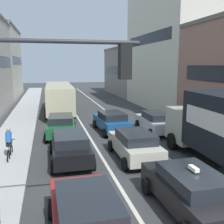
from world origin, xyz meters
TOP-DOWN VIEW (x-y plane):
  - sidewalk_left at (-6.70, 20.00)m, footprint 2.60×64.00m
  - lane_stripe_left at (-1.70, 20.00)m, footprint 0.16×60.00m
  - lane_stripe_right at (1.70, 20.00)m, footprint 0.16×60.00m
  - building_row_right at (9.90, 21.81)m, footprint 7.20×43.90m
  - traffic_light_pole at (-4.45, 0.37)m, footprint 3.58×0.38m
  - removalist_box_truck at (3.69, 4.79)m, footprint 2.92×7.78m
  - taxi_centre_lane_front at (0.07, 1.46)m, footprint 2.09×4.31m
  - sedan_left_lane_front at (-3.49, 0.69)m, footprint 2.12×4.33m
  - sedan_centre_lane_second at (-0.08, 6.76)m, footprint 2.07×4.31m
  - wagon_left_lane_second at (-3.37, 7.18)m, footprint 2.08×4.31m
  - hatchback_centre_lane_third at (0.12, 12.62)m, footprint 2.23×4.38m
  - sedan_left_lane_third at (-3.56, 12.29)m, footprint 2.30×4.41m
  - sedan_right_lane_behind_truck at (3.25, 11.72)m, footprint 2.17×4.35m
  - bus_mid_queue_primary at (-3.23, 21.58)m, footprint 2.96×10.55m
  - cyclist_on_sidewalk at (-6.42, 8.16)m, footprint 0.50×1.73m

SIDE VIEW (x-z plane):
  - lane_stripe_left at x=-1.70m, z-range 0.00..0.01m
  - lane_stripe_right at x=1.70m, z-range 0.00..0.01m
  - sidewalk_left at x=-6.70m, z-range 0.00..0.14m
  - sedan_left_lane_front at x=-3.49m, z-range 0.05..1.54m
  - sedan_centre_lane_second at x=-0.08m, z-range 0.05..1.54m
  - wagon_left_lane_second at x=-3.37m, z-range 0.05..1.54m
  - hatchback_centre_lane_third at x=0.12m, z-range 0.05..1.54m
  - sedan_left_lane_third at x=-3.56m, z-range 0.05..1.54m
  - sedan_right_lane_behind_truck at x=3.25m, z-range 0.05..1.54m
  - taxi_centre_lane_front at x=0.07m, z-range -0.03..1.63m
  - cyclist_on_sidewalk at x=-6.42m, z-range -0.01..1.71m
  - bus_mid_queue_primary at x=-3.23m, z-range 0.31..3.21m
  - removalist_box_truck at x=3.69m, z-range 0.18..3.76m
  - traffic_light_pole at x=-4.45m, z-range 1.07..6.57m
  - building_row_right at x=9.90m, z-range -1.66..12.58m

